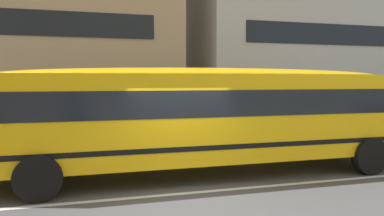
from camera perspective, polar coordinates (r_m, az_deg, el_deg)
ground_plane at (r=8.81m, az=-1.39°, el=-13.36°), size 400.00×400.00×0.00m
sidewalk_far at (r=15.63m, az=-7.85°, el=-5.50°), size 120.00×3.00×0.01m
lane_centreline at (r=8.81m, az=-1.39°, el=-13.34°), size 110.00×0.16×0.01m
school_bus at (r=10.24m, az=1.34°, el=-0.54°), size 13.58×3.23×3.04m
apartment_block_far_centre at (r=27.90m, az=18.98°, el=12.36°), size 19.29×12.14×13.30m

